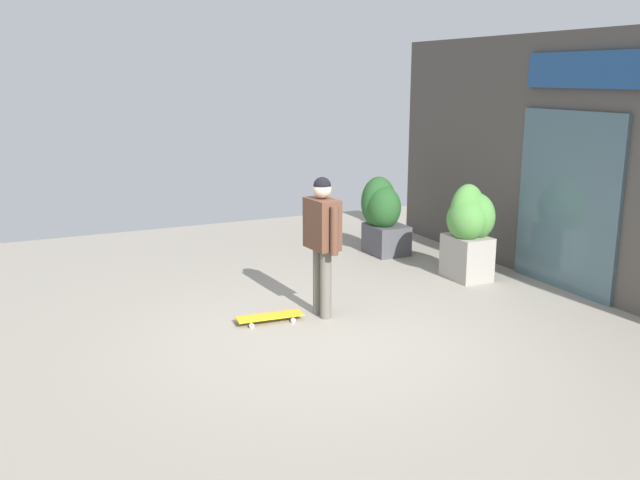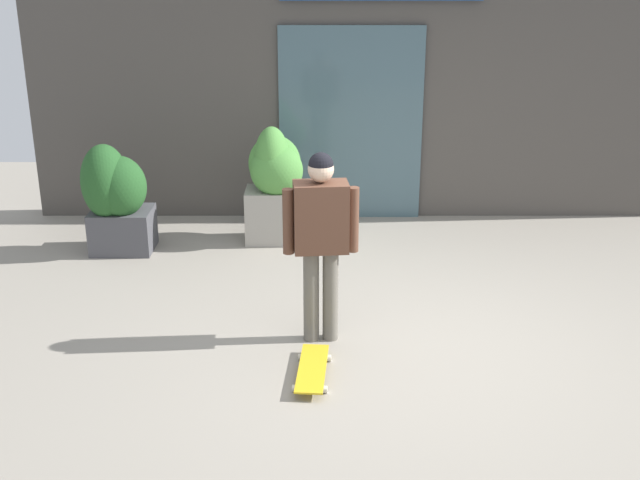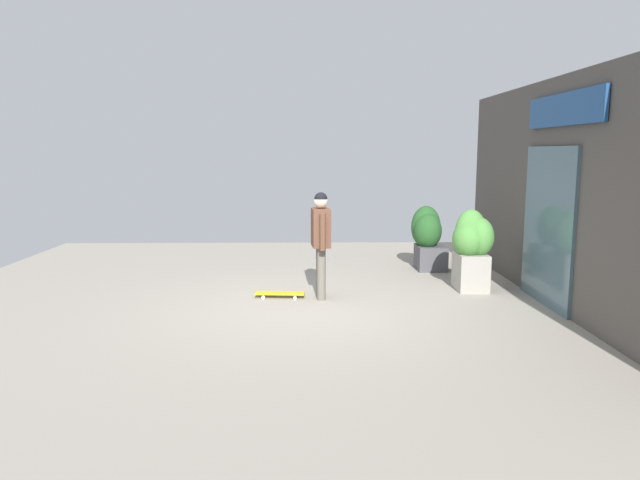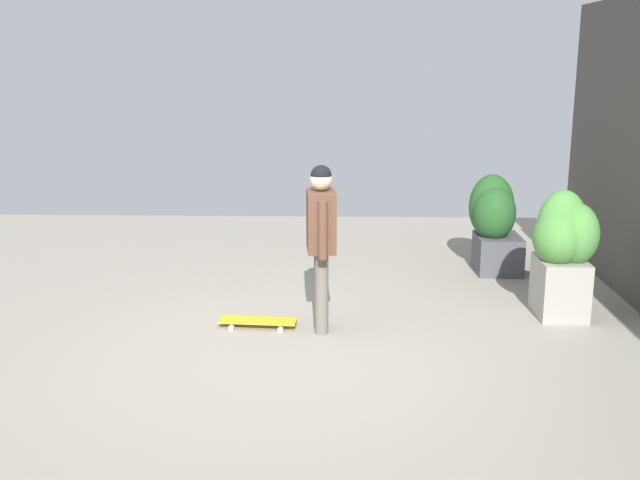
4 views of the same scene
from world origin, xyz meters
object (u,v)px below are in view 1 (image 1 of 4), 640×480
object	(u,v)px
skateboard	(270,317)
planter_box_left	(382,214)
skateboarder	(322,233)
planter_box_right	(469,227)

from	to	relation	value
skateboard	planter_box_left	bearing A→B (deg)	-137.61
skateboarder	skateboard	distance (m)	1.11
planter_box_left	planter_box_right	xyz separation A→B (m)	(1.68, 0.37, 0.10)
planter_box_right	planter_box_left	bearing A→B (deg)	-167.58
skateboarder	planter_box_right	world-z (taller)	skateboarder
planter_box_right	skateboarder	bearing A→B (deg)	-78.14
skateboarder	planter_box_right	bearing A→B (deg)	-173.36
skateboarder	planter_box_right	size ratio (longest dim) A/B	1.24
skateboard	planter_box_left	size ratio (longest dim) A/B	0.64
skateboard	skateboarder	bearing A→B (deg)	177.97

